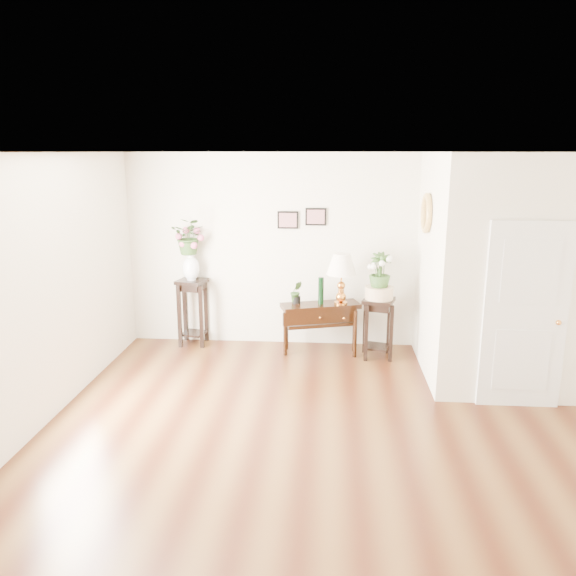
# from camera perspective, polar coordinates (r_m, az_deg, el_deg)

# --- Properties ---
(floor) EXTENTS (6.00, 5.50, 0.02)m
(floor) POSITION_cam_1_polar(r_m,az_deg,el_deg) (5.98, 4.36, -14.30)
(floor) COLOR #583719
(floor) RESTS_ON ground
(ceiling) EXTENTS (6.00, 5.50, 0.02)m
(ceiling) POSITION_cam_1_polar(r_m,az_deg,el_deg) (5.28, 4.92, 13.59)
(ceiling) COLOR white
(ceiling) RESTS_ON ground
(wall_back) EXTENTS (6.00, 0.02, 2.80)m
(wall_back) POSITION_cam_1_polar(r_m,az_deg,el_deg) (8.16, 4.57, 3.74)
(wall_back) COLOR silver
(wall_back) RESTS_ON ground
(wall_front) EXTENTS (6.00, 0.02, 2.80)m
(wall_front) POSITION_cam_1_polar(r_m,az_deg,el_deg) (2.90, 4.80, -15.36)
(wall_front) COLOR silver
(wall_front) RESTS_ON ground
(wall_left) EXTENTS (0.02, 5.50, 2.80)m
(wall_left) POSITION_cam_1_polar(r_m,az_deg,el_deg) (6.22, -24.22, -0.60)
(wall_left) COLOR silver
(wall_left) RESTS_ON ground
(partition) EXTENTS (1.80, 1.95, 2.80)m
(partition) POSITION_cam_1_polar(r_m,az_deg,el_deg) (7.51, 20.83, 2.01)
(partition) COLOR silver
(partition) RESTS_ON floor
(door) EXTENTS (0.90, 0.05, 2.10)m
(door) POSITION_cam_1_polar(r_m,az_deg,el_deg) (6.66, 22.93, -2.69)
(door) COLOR silver
(door) RESTS_ON floor
(art_print_left) EXTENTS (0.30, 0.02, 0.25)m
(art_print_left) POSITION_cam_1_polar(r_m,az_deg,el_deg) (8.09, -0.01, 6.92)
(art_print_left) COLOR black
(art_print_left) RESTS_ON wall_back
(art_print_right) EXTENTS (0.30, 0.02, 0.25)m
(art_print_right) POSITION_cam_1_polar(r_m,az_deg,el_deg) (8.07, 2.84, 7.24)
(art_print_right) COLOR black
(art_print_right) RESTS_ON wall_back
(wall_ornament) EXTENTS (0.07, 0.51, 0.51)m
(wall_ornament) POSITION_cam_1_polar(r_m,az_deg,el_deg) (7.32, 13.87, 7.39)
(wall_ornament) COLOR tan
(wall_ornament) RESTS_ON partition
(console_table) EXTENTS (1.16, 0.67, 0.73)m
(console_table) POSITION_cam_1_polar(r_m,az_deg,el_deg) (7.98, 3.29, -4.14)
(console_table) COLOR black
(console_table) RESTS_ON floor
(table_lamp) EXTENTS (0.52, 0.52, 0.73)m
(table_lamp) POSITION_cam_1_polar(r_m,az_deg,el_deg) (7.79, 5.44, 0.84)
(table_lamp) COLOR orange
(table_lamp) RESTS_ON console_table
(green_vase) EXTENTS (0.09, 0.09, 0.38)m
(green_vase) POSITION_cam_1_polar(r_m,az_deg,el_deg) (7.83, 3.36, -0.40)
(green_vase) COLOR black
(green_vase) RESTS_ON console_table
(potted_plant) EXTENTS (0.20, 0.18, 0.30)m
(potted_plant) POSITION_cam_1_polar(r_m,az_deg,el_deg) (7.85, 0.84, -0.49)
(potted_plant) COLOR #29491D
(potted_plant) RESTS_ON console_table
(plant_stand_a) EXTENTS (0.46, 0.46, 0.98)m
(plant_stand_a) POSITION_cam_1_polar(r_m,az_deg,el_deg) (8.43, -9.63, -2.43)
(plant_stand_a) COLOR black
(plant_stand_a) RESTS_ON floor
(porcelain_vase) EXTENTS (0.31, 0.31, 0.42)m
(porcelain_vase) POSITION_cam_1_polar(r_m,az_deg,el_deg) (8.26, -9.83, 2.36)
(porcelain_vase) COLOR white
(porcelain_vase) RESTS_ON plant_stand_a
(lily_arrangement) EXTENTS (0.54, 0.49, 0.53)m
(lily_arrangement) POSITION_cam_1_polar(r_m,az_deg,el_deg) (8.19, -9.96, 5.38)
(lily_arrangement) COLOR #29491D
(lily_arrangement) RESTS_ON porcelain_vase
(plant_stand_b) EXTENTS (0.49, 0.49, 0.84)m
(plant_stand_b) POSITION_cam_1_polar(r_m,az_deg,el_deg) (7.90, 9.10, -4.04)
(plant_stand_b) COLOR black
(plant_stand_b) RESTS_ON floor
(ceramic_bowl) EXTENTS (0.41, 0.41, 0.17)m
(ceramic_bowl) POSITION_cam_1_polar(r_m,az_deg,el_deg) (7.77, 9.24, -0.52)
(ceramic_bowl) COLOR #B9A695
(ceramic_bowl) RESTS_ON plant_stand_b
(narcissus) EXTENTS (0.33, 0.33, 0.52)m
(narcissus) POSITION_cam_1_polar(r_m,az_deg,el_deg) (7.70, 9.32, 1.64)
(narcissus) COLOR #29491D
(narcissus) RESTS_ON ceramic_bowl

